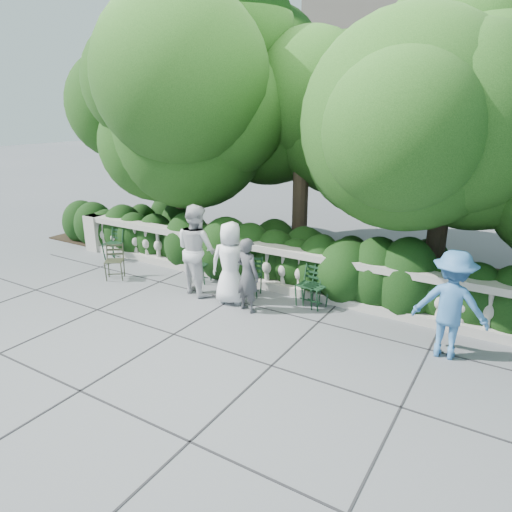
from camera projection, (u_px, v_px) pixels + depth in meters
The scene contains 14 objects.
ground at pixel (229, 320), 8.67m from camera, with size 90.00×90.00×0.00m, color #55585D.
balustrade at pixel (275, 269), 9.99m from camera, with size 12.00×0.44×1.00m.
shrub_hedge at pixel (299, 273), 11.11m from camera, with size 15.00×2.60×1.70m, color black, non-canonical shape.
tree_canopy at pixel (337, 102), 9.71m from camera, with size 15.04×6.52×6.78m.
chair_a at pixel (110, 261), 12.00m from camera, with size 0.44×0.48×0.84m, color black, non-canonical shape.
chair_b at pixel (249, 297), 9.70m from camera, with size 0.44×0.48×0.84m, color black, non-canonical shape.
chair_c at pixel (198, 283), 10.48m from camera, with size 0.44×0.48×0.84m, color black, non-canonical shape.
chair_d at pixel (310, 309), 9.15m from camera, with size 0.44×0.48×0.84m, color black, non-canonical shape.
chair_e at pixel (304, 308), 9.19m from camera, with size 0.44×0.48×0.84m, color black, non-canonical shape.
chair_weathered at pixel (115, 281), 10.63m from camera, with size 0.44×0.48×0.84m, color black, non-canonical shape.
person_businessman at pixel (231, 263), 9.22m from camera, with size 0.83×0.54×1.70m, color white.
person_woman_grey at pixel (248, 275), 8.86m from camera, with size 0.54×0.36×1.49m, color #3F3F44.
person_casual_man at pixel (196, 249), 9.70m from camera, with size 0.95×0.74×1.94m, color silver.
person_older_blue at pixel (451, 305), 7.17m from camera, with size 1.15×0.66×1.78m, color teal.
Camera 1 is at (4.55, -6.46, 3.83)m, focal length 32.00 mm.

